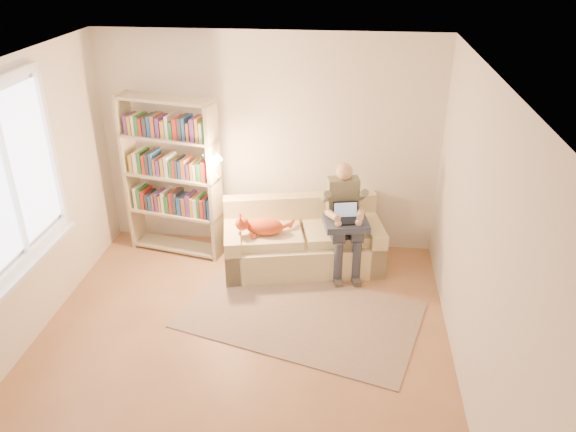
# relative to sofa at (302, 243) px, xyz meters

# --- Properties ---
(floor) EXTENTS (4.50, 4.50, 0.00)m
(floor) POSITION_rel_sofa_xyz_m (-0.46, -1.74, -0.28)
(floor) COLOR #976744
(floor) RESTS_ON ground
(ceiling) EXTENTS (4.00, 4.50, 0.02)m
(ceiling) POSITION_rel_sofa_xyz_m (-0.46, -1.74, 2.32)
(ceiling) COLOR white
(ceiling) RESTS_ON wall_back
(wall_left) EXTENTS (0.02, 4.50, 2.60)m
(wall_left) POSITION_rel_sofa_xyz_m (-2.46, -1.74, 1.02)
(wall_left) COLOR silver
(wall_left) RESTS_ON floor
(wall_right) EXTENTS (0.02, 4.50, 2.60)m
(wall_right) POSITION_rel_sofa_xyz_m (1.54, -1.74, 1.02)
(wall_right) COLOR silver
(wall_right) RESTS_ON floor
(wall_back) EXTENTS (4.00, 0.02, 2.60)m
(wall_back) POSITION_rel_sofa_xyz_m (-0.46, 0.51, 1.02)
(wall_back) COLOR silver
(wall_back) RESTS_ON floor
(window) EXTENTS (0.12, 1.52, 1.69)m
(window) POSITION_rel_sofa_xyz_m (-2.40, -1.54, 1.10)
(window) COLOR white
(window) RESTS_ON wall_left
(sofa) EXTENTS (1.94, 1.17, 0.77)m
(sofa) POSITION_rel_sofa_xyz_m (0.00, 0.00, 0.00)
(sofa) COLOR beige
(sofa) RESTS_ON floor
(person) EXTENTS (0.44, 0.61, 1.27)m
(person) POSITION_rel_sofa_xyz_m (0.47, -0.05, 0.44)
(person) COLOR slate
(person) RESTS_ON sofa
(cat) EXTENTS (0.63, 0.32, 0.24)m
(cat) POSITION_rel_sofa_xyz_m (-0.41, -0.20, 0.31)
(cat) COLOR orange
(cat) RESTS_ON sofa
(blanket) EXTENTS (0.55, 0.48, 0.08)m
(blanket) POSITION_rel_sofa_xyz_m (0.43, -0.17, 0.37)
(blanket) COLOR #2C344D
(blanket) RESTS_ON person
(laptop) EXTENTS (0.32, 0.27, 0.25)m
(laptop) POSITION_rel_sofa_xyz_m (0.43, -0.16, 0.46)
(laptop) COLOR black
(laptop) RESTS_ON blanket
(bookshelf) EXTENTS (1.27, 0.61, 1.93)m
(bookshelf) POSITION_rel_sofa_xyz_m (-1.55, 0.16, 0.79)
(bookshelf) COLOR #BEB48F
(bookshelf) RESTS_ON floor
(rug) EXTENTS (2.65, 1.99, 0.01)m
(rug) POSITION_rel_sofa_xyz_m (0.07, -1.02, -0.27)
(rug) COLOR gray
(rug) RESTS_ON floor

